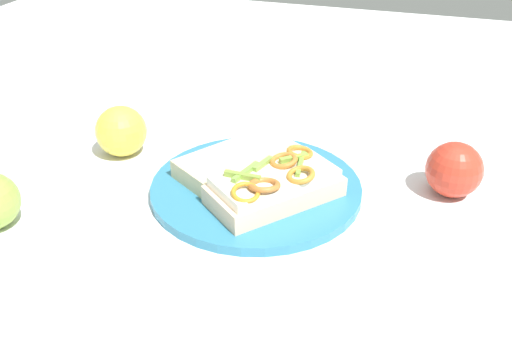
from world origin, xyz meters
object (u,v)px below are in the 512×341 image
object	(u,v)px
apple_1	(121,131)
plate	(256,188)
sandwich	(275,185)
bread_slice_side	(239,162)
apple_0	(454,170)

from	to	relation	value
apple_1	plate	bearing A→B (deg)	-100.30
sandwich	apple_1	world-z (taller)	apple_1
bread_slice_side	apple_0	distance (m)	0.28
plate	bread_slice_side	xyz separation A→B (m)	(0.03, 0.03, 0.02)
plate	bread_slice_side	world-z (taller)	bread_slice_side
plate	apple_1	xyz separation A→B (m)	(0.04, 0.22, 0.03)
plate	apple_1	distance (m)	0.23
plate	bread_slice_side	bearing A→B (deg)	50.27
apple_0	sandwich	bearing A→B (deg)	116.26
plate	bread_slice_side	size ratio (longest dim) A/B	1.68
plate	sandwich	bearing A→B (deg)	-129.29
apple_0	plate	bearing A→B (deg)	107.12
apple_0	apple_1	world-z (taller)	apple_1
bread_slice_side	sandwich	bearing A→B (deg)	83.00
sandwich	plate	bearing A→B (deg)	-89.56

